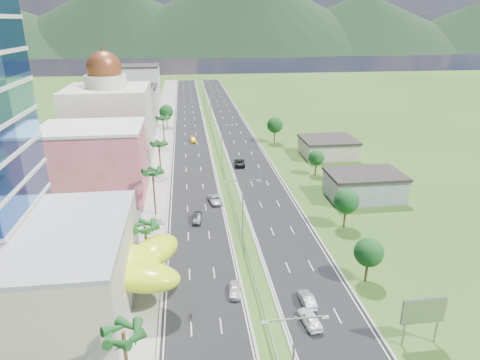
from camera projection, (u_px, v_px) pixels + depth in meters
name	position (u px, v px, depth m)	size (l,w,h in m)	color
ground	(251.00, 270.00, 64.83)	(500.00, 500.00, 0.00)	#2D5119
road_left	(190.00, 130.00, 147.49)	(11.00, 260.00, 0.04)	black
road_right	(233.00, 128.00, 149.28)	(11.00, 260.00, 0.04)	black
sidewalk_left	(162.00, 130.00, 146.34)	(7.00, 260.00, 0.12)	gray
median_guardrail	(216.00, 141.00, 131.45)	(0.10, 216.06, 0.76)	gray
streetlight_median_a	(293.00, 355.00, 39.24)	(6.04, 0.25, 11.00)	gray
streetlight_median_b	(243.00, 203.00, 71.74)	(6.04, 0.25, 11.00)	gray
streetlight_median_c	(222.00, 141.00, 108.88)	(6.04, 0.25, 11.00)	gray
streetlight_median_d	(211.00, 107.00, 150.66)	(6.04, 0.25, 11.00)	gray
streetlight_median_e	(204.00, 88.00, 192.45)	(6.04, 0.25, 11.00)	gray
mall_podium	(7.00, 276.00, 53.50)	(30.00, 24.00, 11.00)	#BAAB99
lime_canopy	(108.00, 265.00, 56.96)	(18.00, 15.00, 7.40)	#C7E816
pink_shophouse	(95.00, 164.00, 88.55)	(20.00, 15.00, 15.00)	#CB5360
domed_building	(110.00, 122.00, 108.55)	(20.00, 20.00, 28.70)	beige
midrise_grey	(127.00, 114.00, 133.07)	(16.00, 15.00, 16.00)	gray
midrise_beige	(135.00, 106.00, 154.02)	(16.00, 15.00, 13.00)	#BAAB99
midrise_white	(140.00, 89.00, 174.50)	(16.00, 15.00, 18.00)	silver
billboard	(423.00, 312.00, 48.59)	(5.20, 0.35, 6.20)	gray
shed_near	(364.00, 186.00, 90.51)	(15.00, 10.00, 5.00)	gray
shed_far	(328.00, 148.00, 118.71)	(14.00, 12.00, 4.40)	#BAAB99
palm_tree_a	(124.00, 336.00, 39.73)	(3.60, 3.60, 9.10)	#47301C
palm_tree_b	(145.00, 228.00, 62.35)	(3.60, 3.60, 8.10)	#47301C
palm_tree_c	(153.00, 173.00, 80.41)	(3.60, 3.60, 9.60)	#47301C
palm_tree_d	(159.00, 145.00, 102.10)	(3.60, 3.60, 8.60)	#47301C
palm_tree_e	(163.00, 119.00, 125.05)	(3.60, 3.60, 9.40)	#47301C
leafy_tree_lfar	(166.00, 111.00, 149.22)	(4.90, 4.90, 8.05)	#47301C
leafy_tree_ra	(369.00, 252.00, 60.42)	(4.20, 4.20, 6.90)	#47301C
leafy_tree_rb	(346.00, 201.00, 76.42)	(4.55, 4.55, 7.47)	#47301C
leafy_tree_rc	(316.00, 158.00, 103.06)	(3.85, 3.85, 6.33)	#47301C
leafy_tree_rd	(275.00, 125.00, 130.01)	(4.90, 4.90, 8.05)	#47301C
mountain_ridge	(243.00, 53.00, 489.83)	(860.00, 140.00, 90.00)	black
car_white_near_left	(235.00, 290.00, 58.90)	(1.60, 3.98, 1.36)	silver
car_dark_left	(197.00, 217.00, 80.27)	(1.57, 4.51, 1.48)	black
car_silver_mid_left	(215.00, 200.00, 88.37)	(2.38, 5.15, 1.43)	#AEB0B6
car_yellow_far_left	(193.00, 140.00, 132.64)	(1.90, 4.69, 1.36)	yellow
car_white_near_right	(310.00, 318.00, 53.06)	(1.86, 4.63, 1.58)	white
car_silver_right	(307.00, 299.00, 56.83)	(1.52, 4.37, 1.44)	#A0A1A7
car_dark_far_right	(239.00, 162.00, 111.03)	(2.69, 5.84, 1.62)	black
motorcycle	(191.00, 316.00, 53.93)	(0.53, 1.77, 1.13)	black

